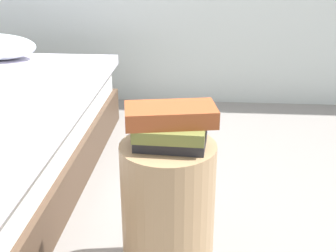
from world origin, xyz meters
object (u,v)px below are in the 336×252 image
Objects in this scene: book_charcoal at (171,140)px; book_rust at (170,114)px; book_olive at (171,129)px; side_table at (168,213)px.

book_rust is at bearing 133.66° from book_charcoal.
book_charcoal is 1.00× the size of book_olive.
side_table is 2.32× the size of book_olive.
book_charcoal is 0.09m from book_rust.
book_olive is (0.01, -0.00, 0.33)m from side_table.
book_rust is at bearing 101.49° from book_olive.
book_charcoal reaches higher than side_table.
book_olive is (-0.00, -0.00, 0.04)m from book_charcoal.
book_rust reaches higher than book_olive.
book_olive is 0.78× the size of book_rust.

